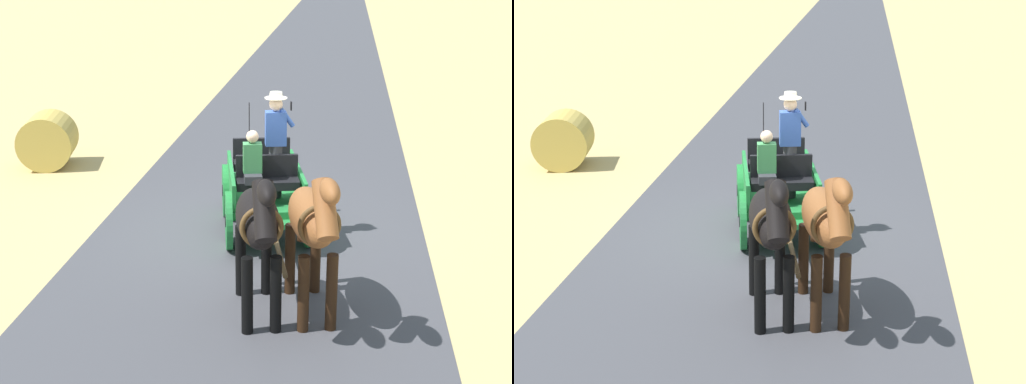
% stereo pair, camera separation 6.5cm
% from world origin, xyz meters
% --- Properties ---
extents(ground_plane, '(200.00, 200.00, 0.00)m').
position_xyz_m(ground_plane, '(0.00, 0.00, 0.00)').
color(ground_plane, tan).
extents(road_surface, '(5.70, 160.00, 0.01)m').
position_xyz_m(road_surface, '(0.00, 0.00, 0.00)').
color(road_surface, '#424247').
rests_on(road_surface, ground).
extents(horse_drawn_carriage, '(1.86, 4.51, 2.50)m').
position_xyz_m(horse_drawn_carriage, '(-0.11, -0.00, 0.82)').
color(horse_drawn_carriage, '#1E7233').
rests_on(horse_drawn_carriage, ground).
extents(horse_near_side, '(0.91, 2.15, 2.21)m').
position_xyz_m(horse_near_side, '(-1.05, 2.90, 1.32)').
color(horse_near_side, brown).
rests_on(horse_near_side, ground).
extents(horse_off_side, '(0.89, 2.15, 2.21)m').
position_xyz_m(horse_off_side, '(-0.36, 3.04, 1.32)').
color(horse_off_side, black).
rests_on(horse_off_side, ground).
extents(hay_bale, '(1.39, 1.32, 1.20)m').
position_xyz_m(hay_bale, '(5.14, -3.32, 0.60)').
color(hay_bale, gold).
rests_on(hay_bale, ground).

